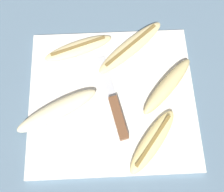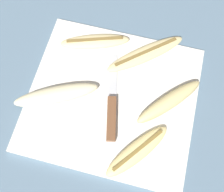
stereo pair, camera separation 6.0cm
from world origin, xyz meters
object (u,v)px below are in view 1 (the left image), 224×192
Objects in this scene: banana_golden_short at (153,141)px; banana_spotted_left at (167,86)px; banana_ripe_center at (78,48)px; knife at (116,110)px; banana_mellow_near at (131,47)px; banana_pale_long at (57,110)px.

banana_spotted_left is at bearing 69.98° from banana_golden_short.
banana_spotted_left is at bearing -28.52° from banana_ripe_center.
banana_ripe_center is at bearing 104.68° from knife.
knife is at bearing -105.27° from banana_mellow_near.
knife is 0.17m from banana_mellow_near.
banana_mellow_near is (0.18, 0.16, -0.01)m from banana_pale_long.
knife is at bearing -156.97° from banana_spotted_left.
banana_golden_short is 0.24m from banana_mellow_near.
banana_pale_long is (-0.13, 0.00, 0.01)m from knife.
banana_mellow_near is (0.04, 0.16, 0.00)m from knife.
banana_mellow_near reaches higher than knife.
banana_spotted_left is 0.87× the size of banana_ripe_center.
banana_golden_short reaches higher than banana_ripe_center.
banana_golden_short is (0.08, -0.07, 0.00)m from knife.
knife is 0.18m from banana_ripe_center.
banana_spotted_left and banana_pale_long have the same top height.
banana_golden_short is at bearing -110.02° from banana_spotted_left.
knife is at bearing -1.47° from banana_pale_long.
banana_golden_short is at bearing -57.40° from knife.
knife is 1.21× the size of banana_ripe_center.
banana_ripe_center is 1.13× the size of banana_golden_short.
banana_spotted_left is at bearing 10.76° from banana_pale_long.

